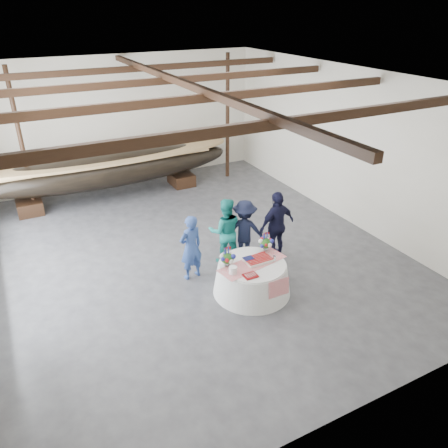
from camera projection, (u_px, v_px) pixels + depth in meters
floor at (193, 251)px, 11.88m from camera, size 10.00×12.00×0.01m
wall_back at (123, 121)px, 15.60m from camera, size 10.00×0.02×4.50m
wall_front at (360, 306)px, 6.11m from camera, size 10.00×0.02×4.50m
wall_right at (345, 146)px, 12.90m from camera, size 0.02×12.00×4.50m
ceiling at (187, 79)px, 9.83m from camera, size 10.00×12.00×0.01m
pavilion_structure at (175, 95)px, 10.69m from camera, size 9.80×11.76×4.50m
longboat_display at (108, 169)px, 14.65m from camera, size 8.73×1.75×1.64m
banquet_table at (252, 278)px, 10.04m from camera, size 1.79×1.79×0.77m
tabletop_items at (247, 255)px, 9.93m from camera, size 1.73×1.05×0.40m
guest_woman_blue at (191, 247)px, 10.39m from camera, size 0.67×0.50×1.67m
guest_woman_teal at (225, 231)px, 11.03m from camera, size 1.04×0.93×1.76m
guest_man_left at (244, 231)px, 11.15m from camera, size 1.24×1.08×1.66m
guest_man_right at (277, 225)px, 11.22m from camera, size 1.13×0.59×1.85m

